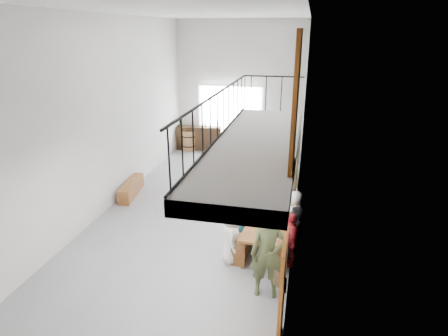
% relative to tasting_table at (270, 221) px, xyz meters
% --- Properties ---
extents(floor, '(12.00, 12.00, 0.00)m').
position_rel_tasting_table_xyz_m(floor, '(-2.20, 1.78, -0.71)').
color(floor, slate).
rests_on(floor, ground).
extents(room_walls, '(12.00, 12.00, 12.00)m').
position_rel_tasting_table_xyz_m(room_walls, '(-2.20, 1.78, 2.85)').
color(room_walls, silver).
rests_on(room_walls, ground).
extents(gateway_portal, '(2.80, 0.08, 2.80)m').
position_rel_tasting_table_xyz_m(gateway_portal, '(-2.60, 7.72, 0.69)').
color(gateway_portal, white).
rests_on(gateway_portal, ground).
extents(right_wall_decor, '(0.07, 8.28, 5.07)m').
position_rel_tasting_table_xyz_m(right_wall_decor, '(0.50, -0.09, 1.04)').
color(right_wall_decor, '#A24813').
rests_on(right_wall_decor, ground).
extents(balcony, '(1.52, 5.62, 4.00)m').
position_rel_tasting_table_xyz_m(balcony, '(-0.22, -1.35, 2.26)').
color(balcony, white).
rests_on(balcony, ground).
extents(tasting_table, '(1.15, 2.48, 0.79)m').
position_rel_tasting_table_xyz_m(tasting_table, '(0.00, 0.00, 0.00)').
color(tasting_table, brown).
rests_on(tasting_table, ground).
extents(bench_inner, '(0.33, 1.91, 0.44)m').
position_rel_tasting_table_xyz_m(bench_inner, '(-0.60, -0.04, -0.49)').
color(bench_inner, brown).
rests_on(bench_inner, ground).
extents(bench_wall, '(0.39, 2.02, 0.46)m').
position_rel_tasting_table_xyz_m(bench_wall, '(0.37, 0.08, -0.48)').
color(bench_wall, brown).
rests_on(bench_wall, ground).
extents(tableware, '(0.53, 1.52, 0.35)m').
position_rel_tasting_table_xyz_m(tableware, '(0.04, -0.16, 0.23)').
color(tableware, black).
rests_on(tableware, tasting_table).
extents(side_bench, '(0.58, 1.67, 0.46)m').
position_rel_tasting_table_xyz_m(side_bench, '(-4.70, 2.12, -0.48)').
color(side_bench, brown).
rests_on(side_bench, ground).
extents(oak_barrel, '(0.59, 0.59, 0.87)m').
position_rel_tasting_table_xyz_m(oak_barrel, '(-4.35, 7.18, -0.27)').
color(oak_barrel, olive).
rests_on(oak_barrel, ground).
extents(serving_counter, '(2.04, 0.81, 1.04)m').
position_rel_tasting_table_xyz_m(serving_counter, '(-3.95, 7.43, -0.18)').
color(serving_counter, '#322110').
rests_on(serving_counter, ground).
extents(counter_bottles, '(1.73, 0.27, 0.28)m').
position_rel_tasting_table_xyz_m(counter_bottles, '(-3.95, 7.41, 0.48)').
color(counter_bottles, black).
rests_on(counter_bottles, serving_counter).
extents(guest_left_a, '(0.54, 0.70, 1.29)m').
position_rel_tasting_table_xyz_m(guest_left_a, '(-0.80, -0.82, -0.06)').
color(guest_left_a, white).
rests_on(guest_left_a, ground).
extents(guest_left_b, '(0.45, 0.54, 1.25)m').
position_rel_tasting_table_xyz_m(guest_left_b, '(-0.71, -0.05, -0.08)').
color(guest_left_b, '#225E71').
rests_on(guest_left_b, ground).
extents(guest_left_c, '(0.58, 0.68, 1.21)m').
position_rel_tasting_table_xyz_m(guest_left_c, '(-0.80, 0.34, -0.10)').
color(guest_left_c, white).
rests_on(guest_left_c, ground).
extents(guest_left_d, '(0.49, 0.79, 1.18)m').
position_rel_tasting_table_xyz_m(guest_left_d, '(-0.77, 0.85, -0.12)').
color(guest_left_d, '#225E71').
rests_on(guest_left_d, ground).
extents(guest_right_a, '(0.44, 0.80, 1.29)m').
position_rel_tasting_table_xyz_m(guest_right_a, '(0.53, -0.63, -0.06)').
color(guest_right_a, '#A91D26').
rests_on(guest_right_a, ground).
extents(guest_right_b, '(0.45, 1.07, 1.11)m').
position_rel_tasting_table_xyz_m(guest_right_b, '(0.62, 0.10, -0.15)').
color(guest_right_b, black).
rests_on(guest_right_b, ground).
extents(guest_right_c, '(0.53, 0.69, 1.27)m').
position_rel_tasting_table_xyz_m(guest_right_c, '(0.56, 0.62, -0.07)').
color(guest_right_c, white).
rests_on(guest_right_c, ground).
extents(host_standing, '(0.73, 0.51, 1.89)m').
position_rel_tasting_table_xyz_m(host_standing, '(0.13, -1.77, 0.24)').
color(host_standing, '#434C2A').
rests_on(host_standing, ground).
extents(potted_plant, '(0.46, 0.44, 0.41)m').
position_rel_tasting_table_xyz_m(potted_plant, '(0.25, 2.27, -0.50)').
color(potted_plant, '#1A4D1B').
rests_on(potted_plant, ground).
extents(bicycle_near, '(2.05, 1.14, 1.02)m').
position_rel_tasting_table_xyz_m(bicycle_near, '(-1.50, 7.35, -0.20)').
color(bicycle_near, black).
rests_on(bicycle_near, ground).
extents(bicycle_far, '(1.92, 1.18, 1.12)m').
position_rel_tasting_table_xyz_m(bicycle_far, '(-1.16, 7.09, -0.15)').
color(bicycle_far, black).
rests_on(bicycle_far, ground).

